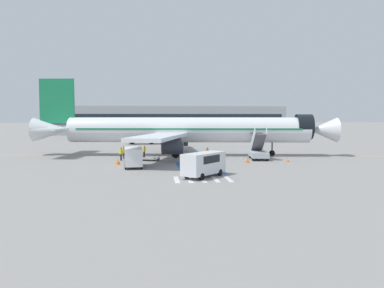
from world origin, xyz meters
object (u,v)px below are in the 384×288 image
(traffic_cone_1, at_px, (288,160))
(terminal_building, at_px, (166,120))
(service_van_0, at_px, (133,156))
(service_van_1, at_px, (204,163))
(traffic_cone_0, at_px, (118,162))
(ground_crew_1, at_px, (144,150))
(boarding_stairs_forward, at_px, (258,152))
(fuel_tanker, at_px, (148,136))
(ground_crew_0, at_px, (124,151))
(ground_crew_3, at_px, (121,153))
(baggage_cart, at_px, (149,159))
(traffic_cone_2, at_px, (247,160))
(airliner, at_px, (184,130))
(ground_crew_2, at_px, (207,153))

(traffic_cone_1, relative_size, terminal_building, 0.01)
(service_van_0, height_order, terminal_building, terminal_building)
(service_van_1, distance_m, traffic_cone_0, 13.85)
(ground_crew_1, relative_size, traffic_cone_1, 3.70)
(boarding_stairs_forward, bearing_deg, service_van_0, -150.99)
(fuel_tanker, height_order, ground_crew_1, fuel_tanker)
(ground_crew_0, height_order, ground_crew_3, ground_crew_0)
(baggage_cart, distance_m, traffic_cone_1, 17.96)
(service_van_1, xyz_separation_m, baggage_cart, (-5.42, 13.97, -1.13))
(ground_crew_3, distance_m, traffic_cone_2, 16.48)
(service_van_1, distance_m, baggage_cart, 15.03)
(airliner, relative_size, ground_crew_3, 25.65)
(traffic_cone_2, bearing_deg, terminal_building, 95.65)
(airliner, height_order, boarding_stairs_forward, airliner)
(airliner, distance_m, ground_crew_3, 10.54)
(service_van_1, distance_m, terminal_building, 87.23)
(ground_crew_2, relative_size, traffic_cone_0, 2.46)
(fuel_tanker, distance_m, traffic_cone_2, 35.65)
(boarding_stairs_forward, distance_m, baggage_cart, 14.75)
(airliner, distance_m, baggage_cart, 8.39)
(service_van_0, height_order, traffic_cone_0, service_van_0)
(fuel_tanker, height_order, service_van_0, fuel_tanker)
(baggage_cart, height_order, traffic_cone_0, baggage_cart)
(terminal_building, bearing_deg, fuel_tanker, -96.88)
(ground_crew_3, bearing_deg, boarding_stairs_forward, 116.51)
(service_van_0, height_order, ground_crew_2, service_van_0)
(ground_crew_0, xyz_separation_m, ground_crew_3, (-0.19, -1.78, -0.02))
(ground_crew_1, xyz_separation_m, traffic_cone_2, (12.98, -6.82, -0.73))
(ground_crew_0, relative_size, traffic_cone_1, 3.61)
(ground_crew_0, distance_m, traffic_cone_0, 5.92)
(airliner, bearing_deg, traffic_cone_1, 62.60)
(airliner, xyz_separation_m, ground_crew_2, (2.65, -6.02, -2.81))
(terminal_building, bearing_deg, ground_crew_0, -96.55)
(airliner, height_order, terminal_building, airliner)
(service_van_0, xyz_separation_m, traffic_cone_2, (13.94, 2.83, -1.00))
(boarding_stairs_forward, relative_size, ground_crew_2, 3.18)
(ground_crew_2, xyz_separation_m, traffic_cone_0, (-11.45, -3.27, -0.64))
(airliner, xyz_separation_m, boarding_stairs_forward, (9.66, -5.72, -2.76))
(ground_crew_0, bearing_deg, service_van_0, 179.83)
(ground_crew_0, relative_size, traffic_cone_2, 2.70)
(airliner, bearing_deg, ground_crew_1, -59.06)
(baggage_cart, height_order, ground_crew_0, ground_crew_0)
(service_van_1, relative_size, terminal_building, 0.07)
(ground_crew_3, bearing_deg, ground_crew_2, 114.00)
(baggage_cart, relative_size, ground_crew_1, 1.64)
(airliner, xyz_separation_m, ground_crew_1, (-5.79, -2.50, -2.74))
(traffic_cone_1, bearing_deg, traffic_cone_2, -174.92)
(fuel_tanker, xyz_separation_m, traffic_cone_2, (12.86, -33.22, -1.35))
(ground_crew_2, relative_size, terminal_building, 0.02)
(traffic_cone_1, xyz_separation_m, traffic_cone_2, (-5.42, -0.48, 0.08))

